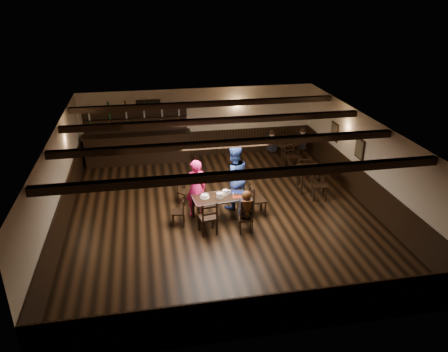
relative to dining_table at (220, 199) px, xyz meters
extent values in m
plane|color=black|center=(0.11, 0.31, -0.67)|extent=(10.00, 10.00, 0.00)
cube|color=beige|center=(0.11, 5.31, 0.68)|extent=(9.00, 0.02, 2.70)
cube|color=beige|center=(0.11, -4.69, 0.68)|extent=(9.00, 0.02, 2.70)
cube|color=beige|center=(-4.39, 0.31, 0.68)|extent=(0.02, 10.00, 2.70)
cube|color=beige|center=(4.61, 0.31, 0.68)|extent=(0.02, 10.00, 2.70)
cube|color=silver|center=(0.11, 0.31, 2.03)|extent=(9.00, 10.00, 0.02)
cube|color=black|center=(0.11, 5.28, -0.17)|extent=(9.00, 0.04, 1.00)
cube|color=black|center=(0.11, -4.66, -0.17)|extent=(9.00, 0.04, 1.00)
cube|color=black|center=(-4.36, 0.31, -0.17)|extent=(0.04, 10.00, 1.00)
cube|color=black|center=(4.58, 0.31, -0.17)|extent=(0.04, 10.00, 1.00)
cube|color=black|center=(-1.79, 5.28, 1.18)|extent=(0.90, 0.03, 1.00)
cube|color=black|center=(-1.79, 5.26, 1.18)|extent=(0.80, 0.02, 0.90)
cube|color=black|center=(4.58, 0.81, 0.93)|extent=(0.03, 0.55, 0.65)
cube|color=#72664C|center=(4.56, 0.81, 0.93)|extent=(0.02, 0.45, 0.55)
cube|color=black|center=(4.58, 2.71, 0.88)|extent=(0.03, 0.55, 0.65)
cube|color=#72664C|center=(4.56, 2.71, 0.88)|extent=(0.02, 0.45, 0.55)
cube|color=black|center=(0.11, -2.69, 1.93)|extent=(8.90, 0.18, 0.18)
cube|color=black|center=(0.11, -0.69, 1.93)|extent=(8.90, 0.18, 0.18)
cube|color=black|center=(0.11, 1.31, 1.93)|extent=(8.90, 0.18, 0.18)
cube|color=black|center=(0.11, 3.31, 1.93)|extent=(8.90, 0.18, 0.18)
cube|color=black|center=(-0.69, -0.41, -0.32)|extent=(0.07, 0.07, 0.71)
cube|color=black|center=(-0.76, 0.25, -0.32)|extent=(0.07, 0.07, 0.71)
cube|color=black|center=(0.76, -0.25, -0.32)|extent=(0.07, 0.07, 0.71)
cube|color=black|center=(0.69, 0.41, -0.32)|extent=(0.07, 0.07, 0.71)
cube|color=black|center=(0.00, 0.00, 0.06)|extent=(1.65, 0.95, 0.04)
cube|color=#A5A8AD|center=(-0.04, 0.38, 0.06)|extent=(1.57, 0.20, 0.04)
cube|color=#A5A8AD|center=(0.04, -0.38, 0.06)|extent=(1.57, 0.20, 0.04)
cube|color=#A5A8AD|center=(0.77, 0.08, 0.06)|extent=(0.11, 0.79, 0.04)
cube|color=#A5A8AD|center=(-0.77, -0.08, 0.06)|extent=(0.11, 0.79, 0.04)
cube|color=black|center=(-0.30, -0.44, -0.44)|extent=(0.04, 0.04, 0.47)
cube|color=black|center=(-0.24, -0.80, -0.44)|extent=(0.04, 0.04, 0.47)
cube|color=black|center=(-0.69, -0.50, -0.44)|extent=(0.04, 0.04, 0.47)
cube|color=black|center=(-0.63, -0.87, -0.44)|extent=(0.04, 0.04, 0.47)
cube|color=black|center=(-0.46, -0.65, -0.18)|extent=(0.52, 0.51, 0.04)
cube|color=black|center=(-0.43, -0.83, 0.07)|extent=(0.46, 0.11, 0.49)
cube|color=black|center=(-0.43, -0.83, 0.02)|extent=(0.39, 0.09, 0.05)
cube|color=black|center=(-0.43, -0.83, 0.21)|extent=(0.39, 0.09, 0.05)
cube|color=black|center=(0.75, -0.63, -0.48)|extent=(0.03, 0.03, 0.39)
cube|color=black|center=(0.72, -0.94, -0.48)|extent=(0.03, 0.03, 0.39)
cube|color=black|center=(0.42, -0.60, -0.48)|extent=(0.03, 0.03, 0.39)
cube|color=black|center=(0.40, -0.91, -0.48)|extent=(0.03, 0.03, 0.39)
cube|color=black|center=(0.57, -0.77, -0.27)|extent=(0.41, 0.39, 0.04)
cube|color=black|center=(0.56, -0.92, -0.06)|extent=(0.38, 0.07, 0.41)
cube|color=black|center=(0.56, -0.92, -0.10)|extent=(0.33, 0.05, 0.05)
cube|color=black|center=(0.56, -0.92, 0.06)|extent=(0.33, 0.05, 0.05)
cube|color=black|center=(-1.35, 0.14, -0.48)|extent=(0.03, 0.03, 0.38)
cube|color=black|center=(-1.05, 0.10, -0.48)|extent=(0.03, 0.03, 0.38)
cube|color=black|center=(-1.39, -0.18, -0.48)|extent=(0.03, 0.03, 0.38)
cube|color=black|center=(-1.09, -0.22, -0.48)|extent=(0.03, 0.03, 0.38)
cube|color=black|center=(-1.22, -0.04, -0.27)|extent=(0.40, 0.42, 0.04)
cube|color=black|center=(-1.07, -0.06, -0.07)|extent=(0.08, 0.37, 0.40)
cube|color=black|center=(-1.07, -0.06, -0.11)|extent=(0.06, 0.32, 0.04)
cube|color=black|center=(-1.07, -0.06, 0.05)|extent=(0.06, 0.32, 0.04)
cube|color=black|center=(1.33, -0.06, -0.44)|extent=(0.04, 0.04, 0.46)
cube|color=black|center=(0.97, -0.08, -0.44)|extent=(0.04, 0.04, 0.46)
cube|color=black|center=(1.31, 0.32, -0.44)|extent=(0.04, 0.04, 0.46)
cube|color=black|center=(0.95, 0.30, -0.44)|extent=(0.04, 0.04, 0.46)
cube|color=black|center=(1.14, 0.12, -0.19)|extent=(0.45, 0.47, 0.04)
cube|color=black|center=(0.96, 0.11, 0.05)|extent=(0.06, 0.45, 0.48)
cube|color=black|center=(0.96, 0.11, 0.00)|extent=(0.05, 0.39, 0.05)
cube|color=black|center=(0.96, 0.11, 0.19)|extent=(0.05, 0.39, 0.05)
cube|color=black|center=(-0.94, 1.04, -0.49)|extent=(0.04, 0.04, 0.37)
cube|color=black|center=(-1.12, 1.27, -0.49)|extent=(0.04, 0.04, 0.37)
cube|color=black|center=(-0.69, 1.23, -0.49)|extent=(0.04, 0.04, 0.37)
cube|color=black|center=(-0.88, 1.46, -0.49)|extent=(0.04, 0.04, 0.37)
cube|color=black|center=(-0.91, 1.25, -0.28)|extent=(0.50, 0.50, 0.03)
cube|color=black|center=(-1.00, 1.36, -0.09)|extent=(0.30, 0.25, 0.39)
cube|color=black|center=(-1.00, 1.36, -0.13)|extent=(0.26, 0.21, 0.04)
cube|color=black|center=(-1.00, 1.36, 0.03)|extent=(0.26, 0.21, 0.04)
imported|color=#F2245F|center=(-0.65, 0.42, 0.21)|extent=(0.69, 0.50, 1.76)
imported|color=navy|center=(0.53, 0.70, 0.33)|extent=(1.11, 0.94, 2.01)
cube|color=black|center=(0.57, -0.65, -0.15)|extent=(0.32, 0.32, 0.13)
cube|color=black|center=(0.57, -0.77, 0.08)|extent=(0.34, 0.20, 0.48)
cylinder|color=black|center=(0.57, -0.77, 0.29)|extent=(0.10, 0.34, 0.34)
sphere|color=#D8A384|center=(0.57, -0.77, 0.44)|extent=(0.21, 0.21, 0.21)
sphere|color=#3B1E0D|center=(0.57, -0.80, 0.45)|extent=(0.26, 0.26, 0.26)
cone|color=#3B1E0D|center=(0.57, -0.90, 0.06)|extent=(0.20, 0.20, 0.60)
cylinder|color=white|center=(-0.44, 0.03, 0.09)|extent=(0.27, 0.27, 0.01)
cylinder|color=white|center=(-0.44, 0.03, 0.13)|extent=(0.22, 0.22, 0.07)
cylinder|color=silver|center=(-0.44, 0.03, 0.11)|extent=(0.23, 0.23, 0.04)
cylinder|color=white|center=(-0.04, -0.10, 0.17)|extent=(0.18, 0.18, 0.17)
cylinder|color=white|center=(0.15, 0.05, 0.17)|extent=(0.15, 0.15, 0.17)
cylinder|color=#A5A8AD|center=(0.01, 0.11, 0.10)|extent=(0.05, 0.05, 0.03)
sphere|color=orange|center=(0.01, 0.11, 0.13)|extent=(0.03, 0.03, 0.03)
cylinder|color=silver|center=(0.38, 0.00, 0.12)|extent=(0.03, 0.03, 0.08)
cylinder|color=#A5A8AD|center=(0.46, -0.04, 0.13)|extent=(0.04, 0.04, 0.10)
cylinder|color=silver|center=(0.30, 0.14, 0.13)|extent=(0.06, 0.06, 0.10)
cube|color=maroon|center=(0.47, -0.10, 0.08)|extent=(0.28, 0.21, 0.00)
cube|color=navy|center=(0.54, 0.21, 0.08)|extent=(0.40, 0.33, 0.00)
cube|color=black|center=(-2.30, 4.96, -0.12)|extent=(3.85, 0.60, 1.10)
cube|color=black|center=(-2.30, 4.96, 0.45)|extent=(4.05, 0.70, 0.05)
cube|color=black|center=(-2.30, 5.23, 0.43)|extent=(3.85, 0.10, 2.20)
cube|color=black|center=(-2.30, 5.13, 0.68)|extent=(3.75, 0.22, 0.03)
cube|color=black|center=(-2.30, 5.13, 1.03)|extent=(3.75, 0.22, 0.03)
cube|color=black|center=(-2.30, 5.13, 1.38)|extent=(3.75, 0.22, 0.03)
cube|color=black|center=(3.33, 1.47, 0.06)|extent=(1.03, 1.03, 0.04)
cube|color=black|center=(2.90, 1.17, -0.32)|extent=(0.06, 0.06, 0.71)
cube|color=black|center=(3.03, 1.89, -0.32)|extent=(0.06, 0.06, 0.71)
cube|color=black|center=(3.62, 1.04, -0.32)|extent=(0.06, 0.06, 0.71)
cube|color=black|center=(3.75, 1.76, -0.32)|extent=(0.06, 0.06, 0.71)
cube|color=black|center=(3.28, 4.07, 0.06)|extent=(1.02, 1.02, 0.04)
cube|color=black|center=(3.01, 3.65, -0.32)|extent=(0.05, 0.05, 0.71)
cube|color=black|center=(2.86, 4.34, -0.32)|extent=(0.05, 0.05, 0.71)
cube|color=black|center=(3.70, 3.80, -0.32)|extent=(0.05, 0.05, 0.71)
cube|color=black|center=(3.55, 4.49, -0.32)|extent=(0.05, 0.05, 0.71)
cube|color=black|center=(2.72, 4.07, 0.08)|extent=(0.32, 0.43, 0.56)
sphere|color=#D8A384|center=(2.72, 4.07, 0.46)|extent=(0.22, 0.22, 0.22)
sphere|color=black|center=(2.72, 4.07, 0.49)|extent=(0.23, 0.23, 0.23)
cube|color=black|center=(3.95, 4.13, 0.08)|extent=(0.30, 0.42, 0.56)
sphere|color=#D8A384|center=(3.95, 4.13, 0.46)|extent=(0.22, 0.22, 0.22)
sphere|color=black|center=(3.95, 4.13, 0.49)|extent=(0.23, 0.23, 0.23)
camera|label=1|loc=(-1.95, -10.97, 5.68)|focal=35.00mm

